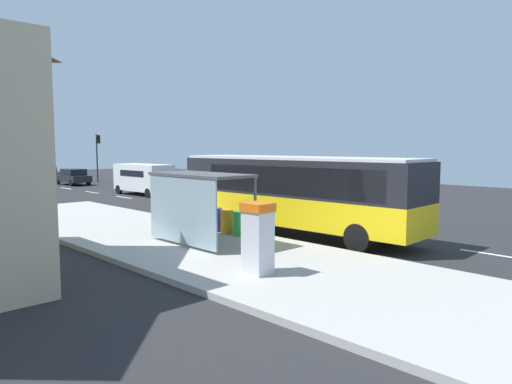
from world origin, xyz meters
The scene contains 23 objects.
ground_plane centered at (0.00, 14.00, -0.02)m, with size 56.00×92.00×0.04m, color #262628.
sidewalk_platform centered at (-6.40, 2.00, 0.09)m, with size 6.20×30.00×0.18m, color #ADAAA3.
lane_stripe_seg_0 centered at (0.25, -6.00, 0.01)m, with size 0.16×2.20×0.01m, color silver.
lane_stripe_seg_1 centered at (0.25, -1.00, 0.01)m, with size 0.16×2.20×0.01m, color silver.
lane_stripe_seg_2 centered at (0.25, 4.00, 0.01)m, with size 0.16×2.20×0.01m, color silver.
lane_stripe_seg_3 centered at (0.25, 9.00, 0.01)m, with size 0.16×2.20×0.01m, color silver.
lane_stripe_seg_4 centered at (0.25, 14.00, 0.01)m, with size 0.16×2.20×0.01m, color silver.
lane_stripe_seg_5 centered at (0.25, 19.00, 0.01)m, with size 0.16×2.20×0.01m, color silver.
lane_stripe_seg_6 centered at (0.25, 24.00, 0.01)m, with size 0.16×2.20×0.01m, color silver.
lane_stripe_seg_7 centered at (0.25, 29.00, 0.01)m, with size 0.16×2.20×0.01m, color silver.
bus centered at (-1.71, 1.17, 1.84)m, with size 2.90×11.09×3.21m.
white_van centered at (2.20, 19.51, 1.34)m, with size 2.20×5.27×2.30m.
sedan_near centered at (2.30, 32.31, 0.79)m, with size 1.85×4.41×1.52m.
sedan_far centered at (2.30, 39.19, 0.79)m, with size 1.94×4.45×1.52m.
ticket_machine centered at (-7.52, -2.59, 1.17)m, with size 0.66×0.76×1.94m.
recycling_bin_green centered at (-4.20, 1.82, 0.66)m, with size 0.52×0.52×0.95m, color green.
recycling_bin_orange centered at (-4.20, 2.52, 0.66)m, with size 0.52×0.52×0.95m, color orange.
recycling_bin_blue centered at (-4.20, 3.22, 0.66)m, with size 0.52×0.52×0.95m, color blue.
recycling_bin_yellow centered at (-4.20, 3.92, 0.66)m, with size 0.52×0.52×0.95m, color yellow.
traffic_light_near_side centered at (5.50, 33.68, 3.23)m, with size 0.49×0.28×4.84m.
traffic_light_far_side centered at (-3.10, 34.48, 3.28)m, with size 0.49×0.28×4.92m.
traffic_light_median centered at (0.40, 35.28, 3.37)m, with size 0.49×0.28×5.08m.
bus_shelter centered at (-6.41, 1.74, 2.10)m, with size 1.80×4.00×2.50m.
Camera 1 is at (-16.30, -11.51, 3.63)m, focal length 32.98 mm.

